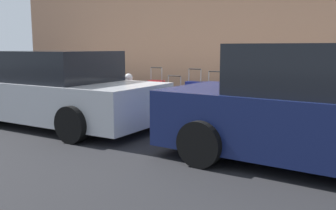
# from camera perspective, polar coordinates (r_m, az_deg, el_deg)

# --- Properties ---
(ground_plane) EXTENTS (40.00, 40.00, 0.00)m
(ground_plane) POSITION_cam_1_polar(r_m,az_deg,el_deg) (8.71, -2.61, -1.92)
(ground_plane) COLOR black
(sidewalk_curb) EXTENTS (18.00, 5.00, 0.14)m
(sidewalk_curb) POSITION_cam_1_polar(r_m,az_deg,el_deg) (10.81, 4.97, 0.53)
(sidewalk_curb) COLOR #ADA89E
(sidewalk_curb) RESTS_ON ground_plane
(suitcase_olive_0) EXTENTS (0.41, 0.20, 0.74)m
(suitcase_olive_0) POSITION_cam_1_polar(r_m,az_deg,el_deg) (7.88, 18.09, -0.44)
(suitcase_olive_0) COLOR #59601E
(suitcase_olive_0) RESTS_ON sidewalk_curb
(suitcase_teal_1) EXTENTS (0.42, 0.24, 0.74)m
(suitcase_teal_1) POSITION_cam_1_polar(r_m,az_deg,el_deg) (8.08, 14.50, -0.08)
(suitcase_teal_1) COLOR #0F606B
(suitcase_teal_1) RESTS_ON sidewalk_curb
(suitcase_silver_2) EXTENTS (0.42, 0.23, 0.72)m
(suitcase_silver_2) POSITION_cam_1_polar(r_m,az_deg,el_deg) (8.27, 10.93, 0.15)
(suitcase_silver_2) COLOR #9EA0A8
(suitcase_silver_2) RESTS_ON sidewalk_curb
(suitcase_black_3) EXTENTS (0.44, 0.21, 0.96)m
(suitcase_black_3) POSITION_cam_1_polar(r_m,az_deg,el_deg) (8.40, 7.22, 0.85)
(suitcase_black_3) COLOR black
(suitcase_black_3) RESTS_ON sidewalk_curb
(suitcase_navy_4) EXTENTS (0.39, 0.26, 1.00)m
(suitcase_navy_4) POSITION_cam_1_polar(r_m,az_deg,el_deg) (8.65, 4.05, 1.28)
(suitcase_navy_4) COLOR navy
(suitcase_navy_4) RESTS_ON sidewalk_curb
(suitcase_maroon_5) EXTENTS (0.42, 0.23, 0.82)m
(suitcase_maroon_5) POSITION_cam_1_polar(r_m,az_deg,el_deg) (8.90, 0.98, 1.01)
(suitcase_maroon_5) COLOR maroon
(suitcase_maroon_5) RESTS_ON sidewalk_curb
(suitcase_red_6) EXTENTS (0.38, 0.24, 1.00)m
(suitcase_red_6) POSITION_cam_1_polar(r_m,az_deg,el_deg) (9.19, -1.76, 1.67)
(suitcase_red_6) COLOR red
(suitcase_red_6) RESTS_ON sidewalk_curb
(fire_hydrant) EXTENTS (0.39, 0.21, 0.81)m
(fire_hydrant) POSITION_cam_1_polar(r_m,az_deg,el_deg) (9.72, -5.96, 2.50)
(fire_hydrant) COLOR #99999E
(fire_hydrant) RESTS_ON sidewalk_curb
(bollard_post) EXTENTS (0.16, 0.16, 0.79)m
(bollard_post) POSITION_cam_1_polar(r_m,az_deg,el_deg) (10.00, -9.32, 2.46)
(bollard_post) COLOR brown
(bollard_post) RESTS_ON sidewalk_curb
(parked_car_navy_0) EXTENTS (4.55, 2.20, 1.66)m
(parked_car_navy_0) POSITION_cam_1_polar(r_m,az_deg,el_deg) (5.45, 22.91, -0.79)
(parked_car_navy_0) COLOR #141E4C
(parked_car_navy_0) RESTS_ON ground_plane
(parked_car_silver_1) EXTENTS (4.74, 2.17, 1.53)m
(parked_car_silver_1) POSITION_cam_1_polar(r_m,az_deg,el_deg) (8.19, -16.93, 2.16)
(parked_car_silver_1) COLOR #B2B5BA
(parked_car_silver_1) RESTS_ON ground_plane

